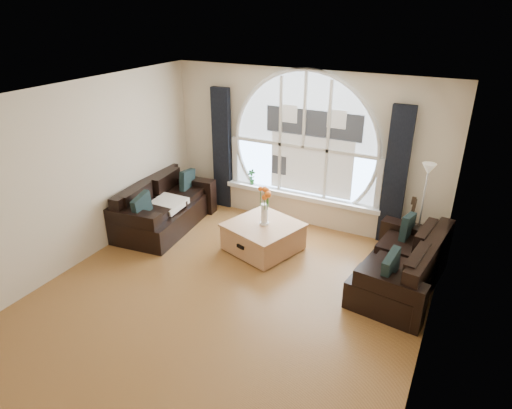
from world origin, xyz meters
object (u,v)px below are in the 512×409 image
at_px(sofa_left, 165,206).
at_px(guitar, 410,226).
at_px(sofa_right, 401,262).
at_px(potted_plant, 252,177).
at_px(floor_lamp, 421,214).
at_px(coffee_chest, 263,236).
at_px(vase_flowers, 265,202).

xyz_separation_m(sofa_left, guitar, (4.01, 0.92, 0.13)).
bearing_deg(guitar, sofa_right, -74.38).
bearing_deg(potted_plant, floor_lamp, -8.55).
relative_size(coffee_chest, vase_flowers, 1.47).
height_order(sofa_right, guitar, guitar).
bearing_deg(floor_lamp, guitar, 142.69).
xyz_separation_m(guitar, potted_plant, (-2.96, 0.37, 0.16)).
distance_m(vase_flowers, floor_lamp, 2.35).
xyz_separation_m(coffee_chest, potted_plant, (-0.85, 1.23, 0.44)).
xyz_separation_m(sofa_right, potted_plant, (-3.00, 1.29, 0.29)).
xyz_separation_m(sofa_right, coffee_chest, (-2.15, 0.06, -0.15)).
height_order(sofa_right, floor_lamp, floor_lamp).
relative_size(floor_lamp, guitar, 1.51).
distance_m(sofa_left, floor_lamp, 4.24).
relative_size(sofa_left, floor_lamp, 1.17).
distance_m(sofa_left, sofa_right, 4.06).
relative_size(coffee_chest, guitar, 0.97).
height_order(sofa_left, potted_plant, potted_plant).
bearing_deg(sofa_right, coffee_chest, -173.83).
bearing_deg(sofa_right, floor_lamp, 91.92).
xyz_separation_m(sofa_left, sofa_right, (4.06, -0.00, 0.00)).
xyz_separation_m(floor_lamp, guitar, (-0.13, 0.10, -0.27)).
height_order(sofa_left, vase_flowers, vase_flowers).
height_order(sofa_left, sofa_right, sofa_left).
bearing_deg(vase_flowers, sofa_left, -177.90).
height_order(sofa_right, potted_plant, potted_plant).
relative_size(coffee_chest, floor_lamp, 0.64).
distance_m(sofa_left, coffee_chest, 1.91).
bearing_deg(floor_lamp, sofa_left, -168.80).
relative_size(sofa_right, potted_plant, 6.20).
distance_m(coffee_chest, potted_plant, 1.56).
height_order(vase_flowers, guitar, vase_flowers).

